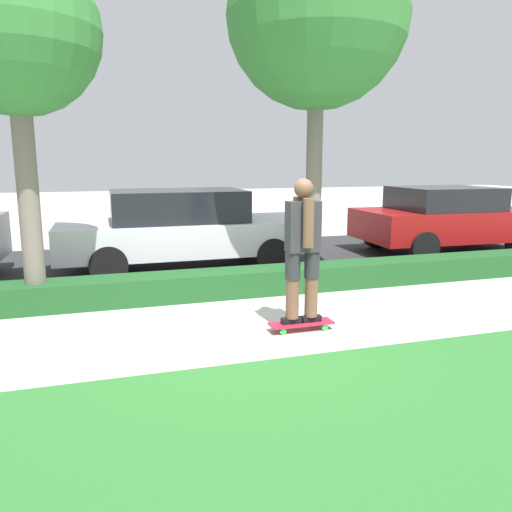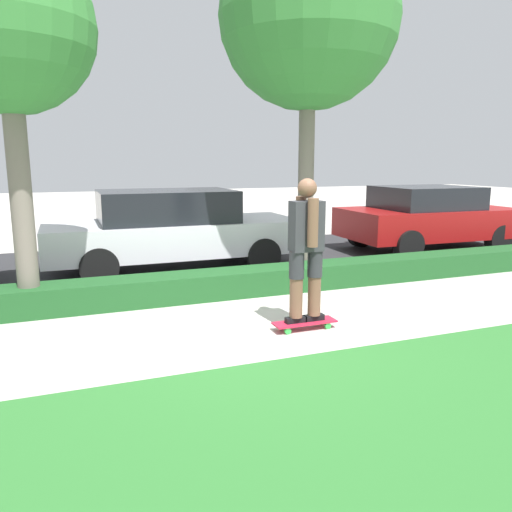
# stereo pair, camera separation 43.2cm
# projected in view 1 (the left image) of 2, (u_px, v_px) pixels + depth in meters

# --- Properties ---
(ground_plane) EXTENTS (60.00, 60.00, 0.00)m
(ground_plane) POSITION_uv_depth(u_px,v_px,m) (254.00, 328.00, 6.11)
(ground_plane) COLOR #BCB7AD
(grass_lawn_strip) EXTENTS (18.32, 4.00, 0.01)m
(grass_lawn_strip) POSITION_uv_depth(u_px,v_px,m) (385.00, 471.00, 3.30)
(grass_lawn_strip) COLOR #2D702D
(grass_lawn_strip) RESTS_ON ground_plane
(street_asphalt) EXTENTS (18.32, 5.00, 0.01)m
(street_asphalt) POSITION_uv_depth(u_px,v_px,m) (193.00, 263.00, 10.06)
(street_asphalt) COLOR #2D2D30
(street_asphalt) RESTS_ON ground_plane
(hedge_row) EXTENTS (18.32, 0.60, 0.38)m
(hedge_row) POSITION_uv_depth(u_px,v_px,m) (223.00, 283.00, 7.58)
(hedge_row) COLOR #1E5123
(hedge_row) RESTS_ON ground_plane
(skateboard) EXTENTS (0.79, 0.24, 0.10)m
(skateboard) POSITION_uv_depth(u_px,v_px,m) (301.00, 324.00, 6.04)
(skateboard) COLOR red
(skateboard) RESTS_ON ground_plane
(skater_person) EXTENTS (0.50, 0.44, 1.73)m
(skater_person) POSITION_uv_depth(u_px,v_px,m) (303.00, 247.00, 5.86)
(skater_person) COLOR black
(skater_person) RESTS_ON skateboard
(tree_near) EXTENTS (2.14, 2.14, 4.71)m
(tree_near) POSITION_uv_depth(u_px,v_px,m) (14.00, 33.00, 6.21)
(tree_near) COLOR #70665B
(tree_near) RESTS_ON ground_plane
(tree_mid) EXTENTS (2.85, 2.85, 5.66)m
(tree_mid) POSITION_uv_depth(u_px,v_px,m) (317.00, 18.00, 7.76)
(tree_mid) COLOR #70665B
(tree_mid) RESTS_ON ground_plane
(parked_car_middle) EXTENTS (4.67, 1.95, 1.49)m
(parked_car_middle) POSITION_uv_depth(u_px,v_px,m) (184.00, 228.00, 9.45)
(parked_car_middle) COLOR silver
(parked_car_middle) RESTS_ON ground_plane
(parked_car_rear) EXTENTS (3.98, 2.08, 1.46)m
(parked_car_rear) POSITION_uv_depth(u_px,v_px,m) (446.00, 218.00, 11.13)
(parked_car_rear) COLOR maroon
(parked_car_rear) RESTS_ON ground_plane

